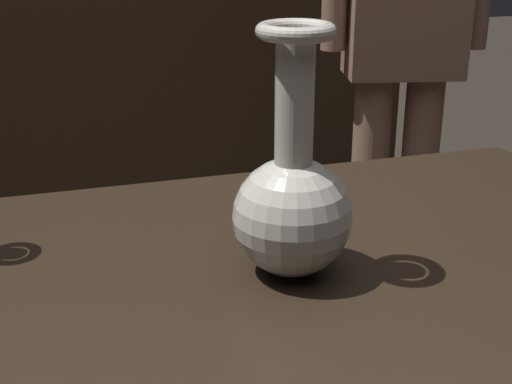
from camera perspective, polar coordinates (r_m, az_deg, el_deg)
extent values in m
cube|color=black|center=(0.87, -2.78, -7.70)|extent=(1.20, 0.64, 0.05)
cube|color=black|center=(3.03, -13.06, 7.05)|extent=(2.60, 0.40, 0.95)
sphere|color=gray|center=(0.82, 2.90, -1.99)|extent=(0.14, 0.14, 0.14)
cylinder|color=gray|center=(0.78, 3.09, 7.14)|extent=(0.04, 0.04, 0.15)
torus|color=gray|center=(0.77, 3.20, 12.70)|extent=(0.09, 0.09, 0.02)
cylinder|color=brown|center=(2.23, 12.65, -0.54)|extent=(0.11, 0.11, 0.76)
cylinder|color=brown|center=(2.20, 8.89, -0.64)|extent=(0.11, 0.11, 0.76)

